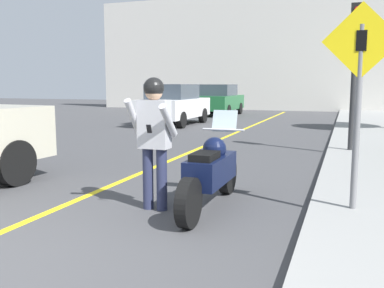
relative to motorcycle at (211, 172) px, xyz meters
name	(u,v)px	position (x,y,z in m)	size (l,w,h in m)	color
road_center_line	(172,160)	(-1.93, 3.28, -0.49)	(0.12, 36.00, 0.01)	yellow
building_backdrop	(300,52)	(-1.33, 23.28, 3.26)	(28.00, 1.20, 7.51)	beige
motorcycle	(211,172)	(0.00, 0.00, 0.00)	(0.62, 2.29, 1.28)	black
person_biker	(154,129)	(-0.68, -0.32, 0.58)	(0.59, 0.48, 1.74)	#282D4C
crossing_sign	(359,87)	(1.79, 0.19, 1.13)	(0.91, 0.08, 2.50)	slate
traffic_light	(355,49)	(1.78, 5.36, 1.98)	(0.26, 0.30, 3.37)	#2D2D30
parked_car_white	(174,104)	(-5.12, 11.14, 0.36)	(1.88, 4.20, 1.68)	black
parked_car_green	(219,100)	(-4.96, 17.31, 0.36)	(1.88, 4.20, 1.68)	black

